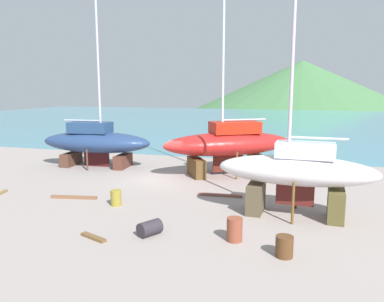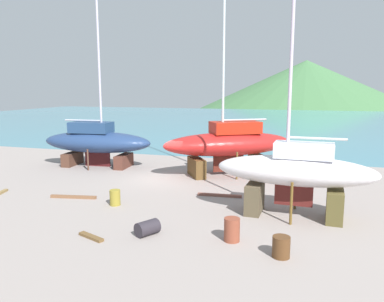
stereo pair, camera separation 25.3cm
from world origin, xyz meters
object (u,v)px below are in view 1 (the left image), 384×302
at_px(sailboat_small_center, 296,172).
at_px(worker, 284,153).
at_px(barrel_blue_faded, 235,229).
at_px(barrel_by_slipway, 116,198).
at_px(sailboat_far_slipway, 96,142).
at_px(barrel_ochre, 284,246).
at_px(barrel_tar_black, 150,228).
at_px(sailboat_mid_port, 229,143).

height_order(sailboat_small_center, worker, sailboat_small_center).
relative_size(worker, barrel_blue_faded, 1.81).
xyz_separation_m(barrel_by_slipway, barrel_blue_faded, (6.51, -2.72, 0.07)).
distance_m(sailboat_far_slipway, barrel_by_slipway, 10.30).
bearing_deg(barrel_ochre, worker, 93.13).
relative_size(barrel_ochre, barrel_blue_faded, 0.82).
height_order(sailboat_far_slipway, worker, sailboat_far_slipway).
xyz_separation_m(barrel_ochre, barrel_by_slipway, (-8.43, 3.60, 0.02)).
relative_size(sailboat_far_slipway, barrel_blue_faded, 14.66).
height_order(worker, barrel_by_slipway, worker).
bearing_deg(sailboat_small_center, barrel_tar_black, 38.75).
bearing_deg(worker, sailboat_small_center, 159.38).
bearing_deg(sailboat_small_center, worker, -82.24).
relative_size(sailboat_small_center, barrel_blue_faded, 11.80).
bearing_deg(barrel_ochre, barrel_tar_black, 174.94).
relative_size(worker, barrel_ochre, 2.21).
xyz_separation_m(sailboat_mid_port, sailboat_far_slipway, (-10.07, -0.27, -0.25)).
xyz_separation_m(sailboat_mid_port, barrel_by_slipway, (-4.07, -8.51, -1.74)).
relative_size(barrel_ochre, barrel_by_slipway, 0.96).
bearing_deg(barrel_blue_faded, sailboat_far_slipway, 138.77).
relative_size(sailboat_mid_port, barrel_blue_faded, 16.53).
relative_size(barrel_by_slipway, barrel_blue_faded, 0.86).
height_order(sailboat_mid_port, barrel_blue_faded, sailboat_mid_port).
relative_size(sailboat_small_center, worker, 6.51).
bearing_deg(barrel_blue_faded, worker, 86.39).
bearing_deg(barrel_blue_faded, barrel_by_slipway, 157.33).
distance_m(sailboat_small_center, barrel_blue_faded, 4.53).
relative_size(sailboat_far_slipway, barrel_ochre, 17.92).
relative_size(sailboat_mid_port, sailboat_far_slipway, 1.13).
bearing_deg(barrel_blue_faded, barrel_tar_black, -172.95).
height_order(barrel_ochre, barrel_by_slipway, barrel_by_slipway).
bearing_deg(barrel_by_slipway, sailboat_mid_port, 64.42).
bearing_deg(barrel_ochre, barrel_blue_faded, 155.32).
distance_m(sailboat_far_slipway, barrel_blue_faded, 16.69).
height_order(sailboat_mid_port, worker, sailboat_mid_port).
bearing_deg(barrel_blue_faded, barrel_ochre, -24.68).
bearing_deg(sailboat_far_slipway, barrel_by_slipway, -58.41).
distance_m(sailboat_small_center, barrel_ochre, 4.84).
relative_size(sailboat_mid_port, barrel_ochre, 20.20).
relative_size(sailboat_far_slipway, barrel_tar_black, 14.50).
distance_m(sailboat_mid_port, barrel_by_slipway, 9.60).
xyz_separation_m(sailboat_mid_port, barrel_blue_faded, (2.44, -11.23, -1.67)).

